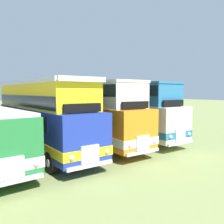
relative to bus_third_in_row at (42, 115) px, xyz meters
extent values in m
plane|color=#8C9956|center=(0.00, -0.21, -2.36)|extent=(200.00, 200.00, 0.00)
cube|color=#19232D|center=(-3.25, -5.76, -0.01)|extent=(2.20, 0.20, 0.90)
cube|color=silver|center=(-3.25, -5.87, -1.26)|extent=(0.90, 0.16, 0.80)
cube|color=silver|center=(-3.25, -5.90, -1.76)|extent=(2.30, 0.25, 0.16)
sphere|color=#EAEACC|center=(-2.35, -5.84, -1.26)|extent=(0.22, 0.22, 0.22)
cylinder|color=black|center=(-2.18, -4.17, -1.84)|extent=(0.33, 1.05, 1.04)
cylinder|color=silver|center=(-2.03, -4.17, -1.84)|extent=(0.04, 0.36, 0.36)
cube|color=#1E339E|center=(0.00, -0.12, -0.66)|extent=(2.52, 11.45, 2.30)
cube|color=yellow|center=(0.00, -0.12, -1.26)|extent=(2.56, 11.49, 0.44)
cube|color=#19232D|center=(0.00, 0.28, -0.06)|extent=(2.55, 9.05, 0.76)
cube|color=#19232D|center=(0.01, -5.78, -0.01)|extent=(2.20, 0.10, 0.90)
cube|color=silver|center=(0.01, -5.89, -1.26)|extent=(0.90, 0.12, 0.80)
cube|color=silver|center=(0.01, -5.92, -1.76)|extent=(2.30, 0.14, 0.16)
sphere|color=#EAEACC|center=(0.91, -5.90, -1.26)|extent=(0.22, 0.22, 0.22)
sphere|color=#EAEACC|center=(-0.89, -5.90, -1.26)|extent=(0.22, 0.22, 0.22)
cube|color=yellow|center=(0.00, 0.13, 1.24)|extent=(2.42, 10.55, 1.50)
cube|color=silver|center=(0.01, -5.34, 2.04)|extent=(2.40, 0.10, 0.24)
cube|color=silver|center=(-0.01, 4.90, 2.04)|extent=(2.40, 0.10, 0.24)
cube|color=silver|center=(1.20, 0.13, 2.04)|extent=(0.12, 10.54, 0.24)
cube|color=silver|center=(-1.20, 0.13, 2.04)|extent=(0.12, 10.54, 0.24)
cube|color=#19232D|center=(0.00, 0.13, 0.94)|extent=(2.46, 10.45, 0.64)
cube|color=black|center=(0.01, -5.29, 0.74)|extent=(1.90, 0.12, 0.40)
cylinder|color=black|center=(1.16, -4.24, -1.84)|extent=(0.28, 1.04, 1.04)
cylinder|color=silver|center=(1.31, -4.24, -1.84)|extent=(0.02, 0.36, 0.36)
cylinder|color=black|center=(-1.14, -4.24, -1.84)|extent=(0.28, 1.04, 1.04)
cylinder|color=silver|center=(-1.29, -4.24, -1.84)|extent=(0.02, 0.36, 0.36)
cylinder|color=black|center=(1.14, 3.81, -1.84)|extent=(0.28, 1.04, 1.04)
cylinder|color=silver|center=(1.29, 3.81, -1.84)|extent=(0.02, 0.36, 0.36)
cylinder|color=black|center=(-1.16, 3.80, -1.84)|extent=(0.28, 1.04, 1.04)
cylinder|color=silver|center=(-1.31, 3.80, -1.84)|extent=(0.02, 0.36, 0.36)
cube|color=orange|center=(3.51, -0.19, -0.66)|extent=(2.56, 10.67, 2.30)
cube|color=white|center=(3.51, -0.19, -1.26)|extent=(2.60, 10.71, 0.44)
cube|color=#19232D|center=(3.51, 0.21, -0.06)|extent=(2.57, 8.27, 0.76)
cube|color=#19232D|center=(3.48, -5.45, -0.01)|extent=(2.20, 0.11, 0.90)
cube|color=silver|center=(3.48, -5.56, -1.26)|extent=(0.90, 0.12, 0.80)
cube|color=silver|center=(3.48, -5.59, -1.76)|extent=(2.30, 0.15, 0.16)
sphere|color=#EAEACC|center=(4.38, -5.58, -1.26)|extent=(0.22, 0.22, 0.22)
sphere|color=#EAEACC|center=(2.58, -5.57, -1.26)|extent=(0.22, 0.22, 0.22)
cube|color=white|center=(3.51, 0.06, 1.24)|extent=(2.45, 9.77, 1.50)
cube|color=white|center=(3.51, 0.06, 2.06)|extent=(2.51, 9.87, 0.14)
cube|color=#19232D|center=(3.51, 0.06, 1.54)|extent=(2.49, 9.67, 0.68)
cube|color=black|center=(3.48, -4.96, 0.74)|extent=(1.90, 0.13, 0.40)
cylinder|color=black|center=(4.64, -3.92, -1.84)|extent=(0.29, 1.04, 1.04)
cylinder|color=silver|center=(4.79, -3.92, -1.84)|extent=(0.02, 0.36, 0.36)
cylinder|color=black|center=(2.34, -3.91, -1.84)|extent=(0.29, 1.04, 1.04)
cylinder|color=silver|center=(2.19, -3.91, -1.84)|extent=(0.02, 0.36, 0.36)
cylinder|color=black|center=(4.68, 3.34, -1.84)|extent=(0.29, 1.04, 1.04)
cylinder|color=silver|center=(4.83, 3.34, -1.84)|extent=(0.02, 0.36, 0.36)
cylinder|color=black|center=(2.38, 3.35, -1.84)|extent=(0.29, 1.04, 1.04)
cylinder|color=silver|center=(2.23, 3.35, -1.84)|extent=(0.02, 0.36, 0.36)
cube|color=silver|center=(7.02, -0.26, -0.66)|extent=(2.63, 10.04, 2.30)
cube|color=teal|center=(7.02, -0.26, -1.26)|extent=(2.67, 10.08, 0.44)
cube|color=#19232D|center=(7.02, 0.14, -0.06)|extent=(2.63, 7.64, 0.76)
cube|color=#19232D|center=(6.95, -5.20, -0.01)|extent=(2.20, 0.13, 0.90)
cube|color=silver|center=(6.95, -5.31, -1.26)|extent=(0.90, 0.13, 0.80)
cube|color=silver|center=(6.95, -5.34, -1.76)|extent=(2.30, 0.17, 0.16)
sphere|color=#EAEACC|center=(7.85, -5.33, -1.26)|extent=(0.22, 0.22, 0.22)
sphere|color=#EAEACC|center=(6.05, -5.31, -1.26)|extent=(0.22, 0.22, 0.22)
cube|color=teal|center=(7.02, -0.01, 1.24)|extent=(2.52, 9.14, 1.50)
cube|color=teal|center=(7.02, -0.01, 2.06)|extent=(2.58, 9.24, 0.14)
cube|color=#19232D|center=(7.02, -0.01, 1.54)|extent=(2.56, 9.04, 0.68)
cube|color=black|center=(6.96, -4.71, 0.74)|extent=(1.90, 0.15, 0.40)
cylinder|color=black|center=(8.12, -3.68, -1.84)|extent=(0.29, 1.04, 1.04)
cylinder|color=silver|center=(8.27, -3.68, -1.84)|extent=(0.02, 0.36, 0.36)
cylinder|color=black|center=(5.82, -3.65, -1.84)|extent=(0.29, 1.04, 1.04)
cylinder|color=silver|center=(5.67, -3.65, -1.84)|extent=(0.02, 0.36, 0.36)
cylinder|color=black|center=(8.21, 2.93, -1.84)|extent=(0.29, 1.04, 1.04)
cylinder|color=silver|center=(8.36, 2.93, -1.84)|extent=(0.02, 0.36, 0.36)
cylinder|color=black|center=(5.91, 2.96, -1.84)|extent=(0.29, 1.04, 1.04)
cylinder|color=silver|center=(5.76, 2.97, -1.84)|extent=(0.02, 0.36, 0.36)
cylinder|color=#8C704C|center=(2.00, 12.45, -1.84)|extent=(0.08, 0.08, 1.05)
cylinder|color=#8C704C|center=(6.01, 12.45, -1.84)|extent=(0.08, 0.08, 1.05)
cylinder|color=#8C704C|center=(10.02, 12.45, -1.84)|extent=(0.08, 0.08, 1.05)
cylinder|color=beige|center=(0.00, 12.45, -1.43)|extent=(20.04, 0.03, 0.03)
camera|label=1|loc=(-5.27, -14.74, 1.46)|focal=38.25mm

